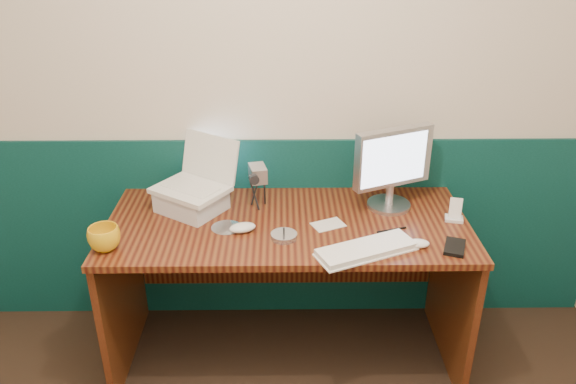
{
  "coord_description": "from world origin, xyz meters",
  "views": [
    {
      "loc": [
        0.11,
        -0.79,
        1.95
      ],
      "look_at": [
        0.13,
        1.23,
        0.97
      ],
      "focal_mm": 35.0,
      "sensor_mm": 36.0,
      "label": 1
    }
  ],
  "objects_px": {
    "keyboard": "(366,250)",
    "camcorder": "(258,186)",
    "mug": "(104,238)",
    "monitor": "(392,169)",
    "desk": "(288,291)",
    "laptop": "(188,166)"
  },
  "relations": [
    {
      "from": "desk",
      "to": "mug",
      "type": "distance_m",
      "value": 0.88
    },
    {
      "from": "laptop",
      "to": "camcorder",
      "type": "bearing_deg",
      "value": 40.6
    },
    {
      "from": "keyboard",
      "to": "laptop",
      "type": "bearing_deg",
      "value": 129.65
    },
    {
      "from": "laptop",
      "to": "camcorder",
      "type": "height_order",
      "value": "laptop"
    },
    {
      "from": "keyboard",
      "to": "camcorder",
      "type": "relative_size",
      "value": 1.99
    },
    {
      "from": "mug",
      "to": "keyboard",
      "type": "bearing_deg",
      "value": -2.04
    },
    {
      "from": "desk",
      "to": "camcorder",
      "type": "distance_m",
      "value": 0.52
    },
    {
      "from": "desk",
      "to": "camcorder",
      "type": "relative_size",
      "value": 7.88
    },
    {
      "from": "keyboard",
      "to": "camcorder",
      "type": "distance_m",
      "value": 0.61
    },
    {
      "from": "monitor",
      "to": "keyboard",
      "type": "bearing_deg",
      "value": -135.6
    },
    {
      "from": "keyboard",
      "to": "mug",
      "type": "distance_m",
      "value": 1.05
    },
    {
      "from": "desk",
      "to": "monitor",
      "type": "height_order",
      "value": "monitor"
    },
    {
      "from": "laptop",
      "to": "mug",
      "type": "xyz_separation_m",
      "value": [
        -0.3,
        -0.34,
        -0.17
      ]
    },
    {
      "from": "monitor",
      "to": "mug",
      "type": "relative_size",
      "value": 2.93
    },
    {
      "from": "keyboard",
      "to": "camcorder",
      "type": "height_order",
      "value": "camcorder"
    },
    {
      "from": "keyboard",
      "to": "mug",
      "type": "relative_size",
      "value": 3.14
    },
    {
      "from": "monitor",
      "to": "camcorder",
      "type": "relative_size",
      "value": 1.85
    },
    {
      "from": "monitor",
      "to": "mug",
      "type": "bearing_deg",
      "value": 172.85
    },
    {
      "from": "laptop",
      "to": "monitor",
      "type": "distance_m",
      "value": 0.91
    },
    {
      "from": "monitor",
      "to": "laptop",
      "type": "bearing_deg",
      "value": 157.75
    },
    {
      "from": "desk",
      "to": "laptop",
      "type": "xyz_separation_m",
      "value": [
        -0.44,
        0.12,
        0.6
      ]
    },
    {
      "from": "laptop",
      "to": "keyboard",
      "type": "relative_size",
      "value": 0.77
    }
  ]
}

